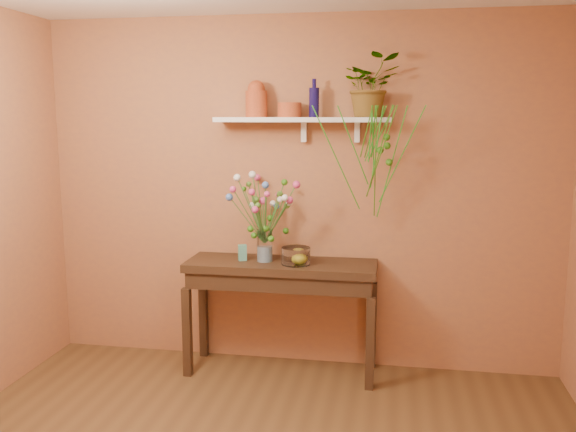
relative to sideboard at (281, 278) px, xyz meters
name	(u,v)px	position (x,y,z in m)	size (l,w,h in m)	color
room	(229,249)	(0.09, -1.75, 0.61)	(4.04, 4.04, 2.70)	brown
sideboard	(281,278)	(0.00, 0.00, 0.00)	(1.43, 0.46, 0.87)	#342115
wall_shelf	(304,120)	(0.15, 0.12, 1.18)	(1.30, 0.24, 0.19)	white
terracotta_jug	(256,100)	(-0.21, 0.14, 1.33)	(0.20, 0.20, 0.27)	#BF4120
terracotta_pot	(290,110)	(0.04, 0.14, 1.25)	(0.18, 0.18, 0.11)	#BF4120
blue_bottle	(314,102)	(0.23, 0.12, 1.31)	(0.09, 0.09, 0.28)	#120D40
spider_plant	(370,86)	(0.63, 0.14, 1.42)	(0.40, 0.35, 0.45)	#2F6B14
plant_fronds	(380,149)	(0.71, -0.02, 0.98)	(0.77, 0.37, 0.81)	#2F6B14
glass_vase	(265,248)	(-0.13, 0.00, 0.23)	(0.12, 0.12, 0.24)	white
bouquet	(265,202)	(-0.12, -0.01, 0.58)	(0.55, 0.50, 0.53)	#386B28
glass_bowl	(296,257)	(0.12, -0.06, 0.18)	(0.21, 0.21, 0.13)	white
lemon	(298,258)	(0.14, -0.05, 0.17)	(0.08, 0.08, 0.08)	gold
carton	(242,253)	(-0.30, -0.01, 0.19)	(0.06, 0.05, 0.12)	teal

